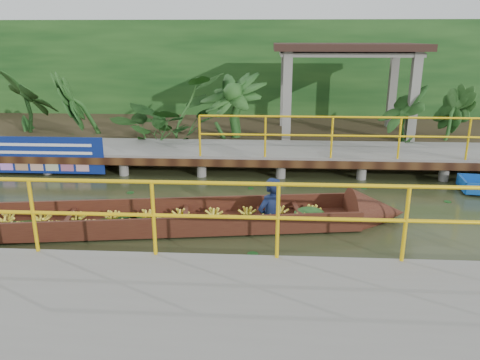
{
  "coord_description": "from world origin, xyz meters",
  "views": [
    {
      "loc": [
        0.65,
        -8.6,
        3.41
      ],
      "look_at": [
        0.11,
        0.5,
        0.6
      ],
      "focal_mm": 35.0,
      "sensor_mm": 36.0,
      "label": 1
    }
  ],
  "objects": [
    {
      "name": "ground",
      "position": [
        0.0,
        0.0,
        0.0
      ],
      "size": [
        80.0,
        80.0,
        0.0
      ],
      "primitive_type": "plane",
      "color": "#2B3319",
      "rests_on": "ground"
    },
    {
      "name": "land_strip",
      "position": [
        0.0,
        7.5,
        0.23
      ],
      "size": [
        30.0,
        8.0,
        0.45
      ],
      "primitive_type": "cube",
      "color": "#352B1A",
      "rests_on": "ground"
    },
    {
      "name": "far_dock",
      "position": [
        0.02,
        3.43,
        0.48
      ],
      "size": [
        16.0,
        2.06,
        1.66
      ],
      "color": "slate",
      "rests_on": "ground"
    },
    {
      "name": "near_dock",
      "position": [
        1.0,
        -4.2,
        0.3
      ],
      "size": [
        18.0,
        2.4,
        1.73
      ],
      "color": "slate",
      "rests_on": "ground"
    },
    {
      "name": "pavilion",
      "position": [
        3.0,
        6.3,
        2.82
      ],
      "size": [
        4.4,
        3.0,
        3.0
      ],
      "color": "slate",
      "rests_on": "ground"
    },
    {
      "name": "foliage_backdrop",
      "position": [
        0.0,
        10.0,
        2.0
      ],
      "size": [
        30.0,
        0.8,
        4.0
      ],
      "primitive_type": "cube",
      "color": "#123914",
      "rests_on": "ground"
    },
    {
      "name": "vendor_boat",
      "position": [
        -1.61,
        -0.69,
        0.21
      ],
      "size": [
        10.56,
        2.51,
        2.1
      ],
      "rotation": [
        0.0,
        0.0,
        0.14
      ],
      "color": "#39160F",
      "rests_on": "ground"
    },
    {
      "name": "blue_banner",
      "position": [
        -4.92,
        2.48,
        0.56
      ],
      "size": [
        3.0,
        0.04,
        0.94
      ],
      "color": "navy",
      "rests_on": "ground"
    },
    {
      "name": "tropical_plants",
      "position": [
        -0.68,
        5.3,
        1.23
      ],
      "size": [
        14.25,
        1.25,
        1.56
      ],
      "color": "#123914",
      "rests_on": "ground"
    }
  ]
}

